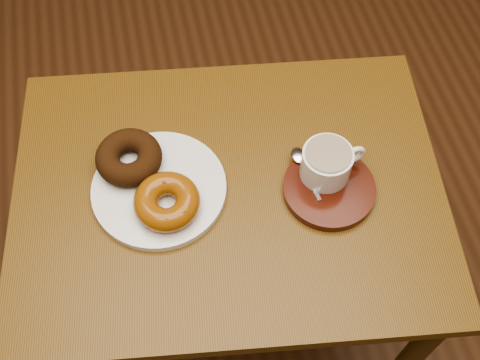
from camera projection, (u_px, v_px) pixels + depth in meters
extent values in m
cube|color=brown|center=(229.00, 192.00, 1.04)|extent=(0.80, 0.64, 0.03)
cylinder|color=#412D12|center=(87.00, 188.00, 1.44)|extent=(0.04, 0.04, 0.66)
cylinder|color=#412D12|center=(359.00, 169.00, 1.47)|extent=(0.04, 0.04, 0.66)
cylinder|color=white|center=(159.00, 189.00, 1.02)|extent=(0.26, 0.26, 0.01)
torus|color=black|center=(129.00, 157.00, 1.02)|extent=(0.14, 0.14, 0.04)
torus|color=#8C4D0F|center=(167.00, 202.00, 0.97)|extent=(0.14, 0.14, 0.04)
cube|color=#512F1B|center=(187.00, 192.00, 0.96)|extent=(0.01, 0.00, 0.00)
cube|color=#512F1B|center=(183.00, 185.00, 0.97)|extent=(0.01, 0.01, 0.00)
cube|color=#512F1B|center=(176.00, 180.00, 0.97)|extent=(0.01, 0.01, 0.00)
cube|color=#512F1B|center=(167.00, 178.00, 0.98)|extent=(0.01, 0.01, 0.00)
cube|color=#512F1B|center=(158.00, 179.00, 0.97)|extent=(0.01, 0.01, 0.00)
cube|color=#512F1B|center=(150.00, 184.00, 0.97)|extent=(0.01, 0.01, 0.00)
cube|color=#512F1B|center=(145.00, 192.00, 0.96)|extent=(0.01, 0.01, 0.00)
cube|color=#512F1B|center=(144.00, 200.00, 0.95)|extent=(0.01, 0.00, 0.00)
cube|color=#512F1B|center=(148.00, 208.00, 0.95)|extent=(0.01, 0.01, 0.00)
cube|color=#512F1B|center=(155.00, 213.00, 0.94)|extent=(0.01, 0.01, 0.00)
cube|color=#512F1B|center=(164.00, 215.00, 0.94)|extent=(0.01, 0.01, 0.00)
cube|color=#512F1B|center=(174.00, 214.00, 0.94)|extent=(0.01, 0.01, 0.00)
cube|color=#512F1B|center=(182.00, 208.00, 0.95)|extent=(0.01, 0.01, 0.00)
cube|color=#512F1B|center=(187.00, 201.00, 0.95)|extent=(0.01, 0.01, 0.00)
cylinder|color=#3C1108|center=(329.00, 189.00, 1.01)|extent=(0.21, 0.21, 0.02)
cylinder|color=white|center=(326.00, 163.00, 1.00)|extent=(0.09, 0.09, 0.06)
cylinder|color=#4F301B|center=(329.00, 153.00, 0.97)|extent=(0.08, 0.08, 0.00)
torus|color=white|center=(354.00, 155.00, 1.00)|extent=(0.04, 0.01, 0.04)
ellipsoid|color=silver|center=(298.00, 155.00, 1.04)|extent=(0.02, 0.03, 0.01)
cube|color=silver|center=(309.00, 178.00, 1.01)|extent=(0.02, 0.09, 0.00)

